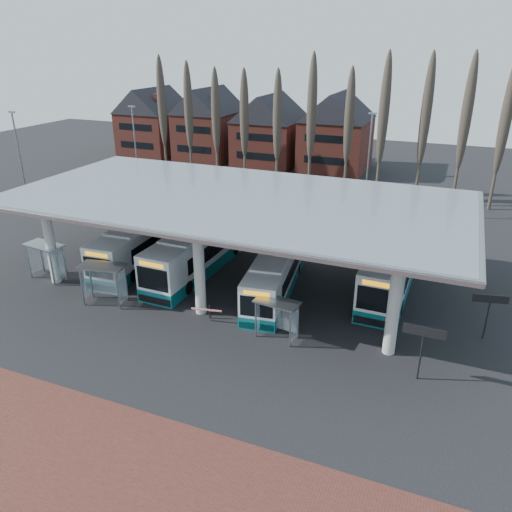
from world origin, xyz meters
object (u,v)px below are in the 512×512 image
at_px(bus_2, 276,273).
at_px(bus_3, 393,264).
at_px(shelter_2, 278,310).
at_px(bus_0, 145,241).
at_px(shelter_1, 104,275).
at_px(shelter_0, 47,253).
at_px(bus_1, 200,249).

height_order(bus_2, bus_3, bus_3).
bearing_deg(shelter_2, bus_2, 118.18).
bearing_deg(bus_0, bus_3, 5.02).
height_order(bus_0, shelter_1, bus_0).
bearing_deg(shelter_2, shelter_1, -171.64).
bearing_deg(bus_2, shelter_1, -157.72).
distance_m(bus_2, bus_3, 8.44).
distance_m(bus_0, shelter_2, 15.39).
xyz_separation_m(bus_0, shelter_2, (13.80, -6.81, 0.18)).
xyz_separation_m(bus_0, bus_3, (19.06, 2.74, 0.06)).
relative_size(bus_3, shelter_1, 3.93).
distance_m(bus_3, shelter_0, 25.18).
bearing_deg(shelter_0, bus_3, 26.48).
xyz_separation_m(bus_0, shelter_1, (1.62, -7.12, 0.43)).
xyz_separation_m(bus_2, shelter_0, (-16.33, -4.33, 0.55)).
bearing_deg(shelter_0, bus_2, 21.94).
xyz_separation_m(shelter_0, shelter_2, (18.48, -1.19, -0.21)).
distance_m(bus_2, shelter_1, 11.61).
bearing_deg(bus_0, bus_1, -2.78).
bearing_deg(shelter_1, bus_0, 92.15).
bearing_deg(bus_2, bus_0, 165.75).
relative_size(shelter_0, shelter_1, 0.96).
height_order(shelter_0, shelter_1, shelter_1).
relative_size(bus_3, shelter_2, 4.59).
distance_m(bus_0, shelter_1, 7.32).
relative_size(bus_0, shelter_0, 3.98).
bearing_deg(bus_1, bus_3, 11.92).
height_order(shelter_0, shelter_2, shelter_0).
relative_size(shelter_0, shelter_2, 1.12).
relative_size(shelter_1, shelter_2, 1.17).
bearing_deg(shelter_0, shelter_1, -6.35).
xyz_separation_m(bus_2, shelter_1, (-10.02, -5.84, 0.60)).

